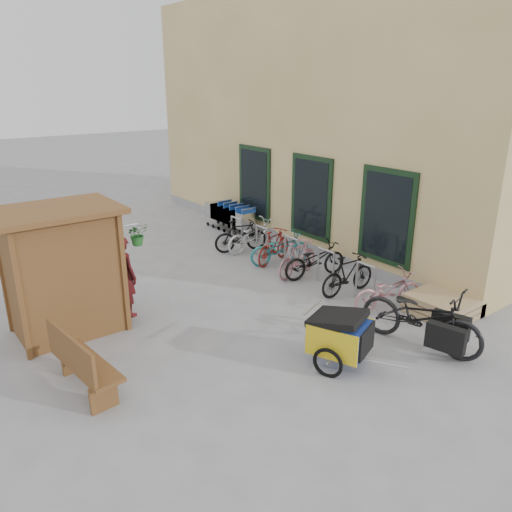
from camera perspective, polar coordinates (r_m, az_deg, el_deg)
ground at (r=9.63m, az=3.05°, el=-8.59°), size 80.00×80.00×0.00m
building at (r=16.31m, az=10.89°, el=15.43°), size 6.07×13.00×7.00m
kiosk at (r=9.68m, az=-21.81°, el=0.14°), size 2.49×1.65×2.40m
bike_rack at (r=12.49m, az=4.10°, el=0.64°), size 0.05×5.35×0.86m
pallet_stack at (r=10.81m, az=20.35°, el=-5.37°), size 1.00×1.20×0.40m
bench at (r=8.12m, az=-19.38°, el=-11.35°), size 0.63×1.62×1.00m
shopping_carts at (r=15.78m, az=-3.07°, el=4.80°), size 0.54×2.13×0.96m
child_trailer at (r=8.47m, az=9.56°, el=-8.84°), size 1.10×1.68×0.98m
cargo_bike at (r=9.32m, az=18.45°, el=-6.66°), size 1.25×2.34×1.17m
person_kiosk at (r=10.29m, az=-14.80°, el=-2.26°), size 0.55×0.70×1.67m
bike_0 at (r=10.69m, az=14.84°, el=-3.85°), size 1.67×0.96×0.83m
bike_1 at (r=11.25m, az=10.46°, el=-2.10°), size 1.54×0.50×0.92m
bike_2 at (r=12.11m, az=6.76°, el=-0.43°), size 1.76×0.87×0.88m
bike_3 at (r=12.15m, az=4.77°, el=-0.26°), size 1.54×0.73×0.89m
bike_4 at (r=12.89m, az=2.78°, el=0.86°), size 1.72×1.04×0.85m
bike_5 at (r=13.00m, az=2.06°, el=1.13°), size 1.55×0.89×0.90m
bike_6 at (r=13.90m, az=-0.35°, el=2.35°), size 1.71×0.62×0.90m
bike_7 at (r=13.87m, az=-1.76°, el=2.32°), size 1.57×0.85×0.91m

